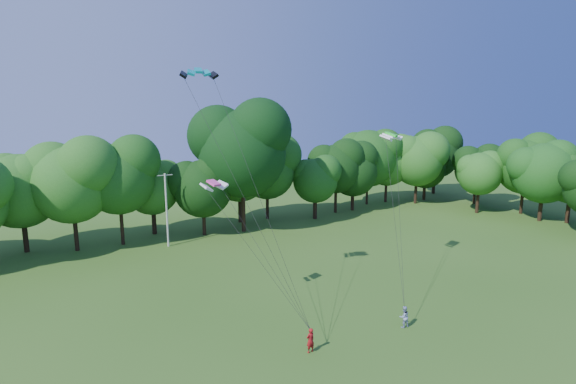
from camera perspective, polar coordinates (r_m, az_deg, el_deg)
utility_pole at (r=50.92m, az=-15.16°, el=-2.14°), size 1.64×0.21×8.21m
kite_flyer_left at (r=29.75m, az=2.85°, el=-18.29°), size 0.63×0.44×1.63m
kite_flyer_right at (r=33.66m, az=14.50°, el=-15.08°), size 0.83×0.69×1.56m
kite_teal at (r=32.54m, az=-11.31°, el=14.90°), size 2.73×1.73×0.49m
kite_green at (r=40.26m, az=12.97°, el=7.17°), size 2.63×1.83×0.45m
kite_pink at (r=32.16m, az=-9.41°, el=1.15°), size 2.11×1.43×0.40m
tree_back_center at (r=54.52m, az=-5.84°, el=5.76°), size 11.62×11.62×16.90m
tree_back_east at (r=73.84m, az=12.50°, el=4.67°), size 8.53×8.53×12.40m
tree_flank_east at (r=68.81m, az=29.88°, el=3.31°), size 8.85×8.85×12.87m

